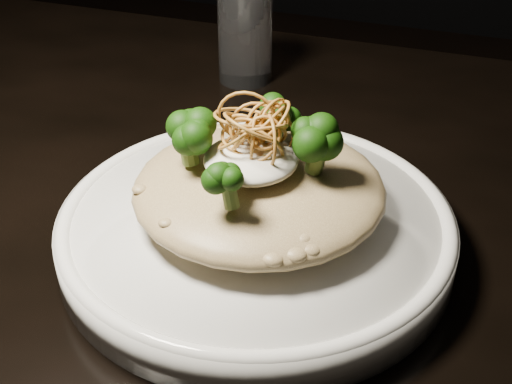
# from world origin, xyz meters

# --- Properties ---
(table) EXTENTS (1.10, 0.80, 0.75)m
(table) POSITION_xyz_m (0.00, 0.00, 0.67)
(table) COLOR black
(table) RESTS_ON ground
(plate) EXTENTS (0.32, 0.32, 0.03)m
(plate) POSITION_xyz_m (0.03, -0.07, 0.77)
(plate) COLOR white
(plate) RESTS_ON table
(risotto) EXTENTS (0.20, 0.20, 0.04)m
(risotto) POSITION_xyz_m (0.03, -0.06, 0.80)
(risotto) COLOR brown
(risotto) RESTS_ON plate
(broccoli) EXTENTS (0.14, 0.14, 0.05)m
(broccoli) POSITION_xyz_m (0.03, -0.07, 0.85)
(broccoli) COLOR black
(broccoli) RESTS_ON risotto
(cheese) EXTENTS (0.07, 0.07, 0.02)m
(cheese) POSITION_xyz_m (0.03, -0.07, 0.84)
(cheese) COLOR white
(cheese) RESTS_ON risotto
(shallots) EXTENTS (0.05, 0.05, 0.03)m
(shallots) POSITION_xyz_m (0.03, -0.06, 0.86)
(shallots) COLOR brown
(shallots) RESTS_ON cheese
(drinking_glass) EXTENTS (0.08, 0.08, 0.11)m
(drinking_glass) POSITION_xyz_m (-0.09, 0.24, 0.81)
(drinking_glass) COLOR silver
(drinking_glass) RESTS_ON table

